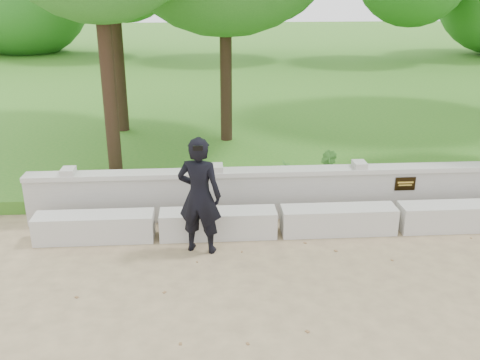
# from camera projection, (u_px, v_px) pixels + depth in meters

# --- Properties ---
(ground) EXTENTS (80.00, 80.00, 0.00)m
(ground) POSITION_uv_depth(u_px,v_px,m) (444.00, 292.00, 7.25)
(ground) COLOR tan
(ground) RESTS_ON ground
(lawn) EXTENTS (40.00, 22.00, 0.25)m
(lawn) POSITION_uv_depth(u_px,v_px,m) (287.00, 88.00, 20.29)
(lawn) COLOR #2B6F1B
(lawn) RESTS_ON ground
(concrete_bench) EXTENTS (11.90, 0.45, 0.45)m
(concrete_bench) POSITION_uv_depth(u_px,v_px,m) (397.00, 218.00, 8.95)
(concrete_bench) COLOR #BBB8B1
(concrete_bench) RESTS_ON ground
(parapet_wall) EXTENTS (12.50, 0.35, 0.90)m
(parapet_wall) POSITION_uv_depth(u_px,v_px,m) (385.00, 190.00, 9.52)
(parapet_wall) COLOR #B0ADA6
(parapet_wall) RESTS_ON ground
(man_main) EXTENTS (0.77, 0.70, 1.84)m
(man_main) POSITION_uv_depth(u_px,v_px,m) (200.00, 196.00, 8.05)
(man_main) COLOR black
(man_main) RESTS_ON ground
(shrub_a) EXTENTS (0.35, 0.35, 0.56)m
(shrub_a) POSITION_uv_depth(u_px,v_px,m) (286.00, 175.00, 10.04)
(shrub_a) COLOR #356E25
(shrub_a) RESTS_ON lawn
(shrub_b) EXTENTS (0.41, 0.46, 0.68)m
(shrub_b) POSITION_uv_depth(u_px,v_px,m) (328.00, 169.00, 10.19)
(shrub_b) COLOR #356E25
(shrub_b) RESTS_ON lawn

